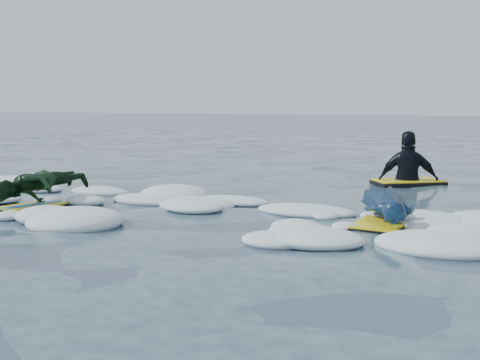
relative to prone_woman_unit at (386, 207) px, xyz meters
name	(u,v)px	position (x,y,z in m)	size (l,w,h in m)	color
ground	(176,227)	(-2.20, -1.17, -0.20)	(120.00, 120.00, 0.00)	#1A283F
foam_band	(215,213)	(-2.20, -0.14, -0.20)	(12.00, 3.10, 0.30)	silver
prone_woman_unit	(386,207)	(0.00, 0.00, 0.00)	(1.00, 1.64, 0.40)	black
prone_child_unit	(41,189)	(-4.55, -0.76, 0.06)	(1.01, 1.43, 0.51)	black
waiting_rider_unit	(408,182)	(-0.26, 3.61, -0.16)	(1.36, 1.22, 1.80)	black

